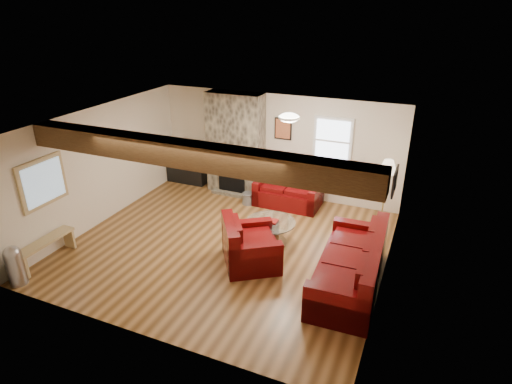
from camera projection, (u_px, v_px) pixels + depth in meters
room at (226, 188)px, 8.04m from camera, size 8.00×8.00×8.00m
oak_beam at (188, 154)px, 6.55m from camera, size 6.00×0.36×0.38m
chimney_breast at (235, 145)px, 10.50m from camera, size 1.40×0.67×2.50m
back_window at (333, 141)px, 9.71m from camera, size 0.90×0.08×1.10m
hatch_window at (43, 182)px, 7.75m from camera, size 0.08×1.00×0.90m
ceiling_dome at (289, 119)px, 7.98m from camera, size 0.40×0.40×0.18m
artwork_back at (283, 129)px, 10.07m from camera, size 0.42×0.06×0.52m
artwork_right at (394, 181)px, 7.03m from camera, size 0.06×0.55×0.42m
sofa_three at (350, 263)px, 7.15m from camera, size 1.08×2.40×0.92m
loveseat at (288, 189)px, 10.08m from camera, size 1.52×0.88×0.81m
armchair_red at (251, 242)px, 7.80m from camera, size 1.39×1.43×0.88m
coffee_table at (270, 232)px, 8.52m from camera, size 0.99×0.99×0.52m
tv_cabinet at (188, 172)px, 11.44m from camera, size 1.07×0.43×0.53m
television at (187, 155)px, 11.24m from camera, size 0.77×0.10×0.44m
floor_lamp at (388, 170)px, 8.82m from camera, size 0.38×0.38×1.48m
pine_bench at (47, 251)px, 7.93m from camera, size 0.28×1.18×0.44m
pedal_bin at (15, 265)px, 7.24m from camera, size 0.33×0.33×0.73m
coal_bucket at (248, 198)px, 10.23m from camera, size 0.30×0.30×0.28m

